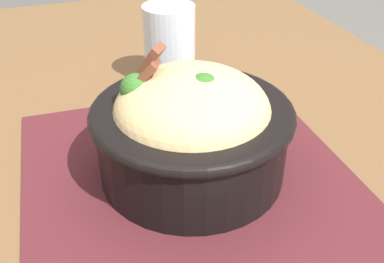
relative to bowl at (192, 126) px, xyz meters
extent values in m
cube|color=brown|center=(0.03, -0.01, -0.08)|extent=(1.37, 0.83, 0.04)
cylinder|color=brown|center=(-0.59, 0.35, -0.46)|extent=(0.04, 0.04, 0.73)
cube|color=#47191E|center=(0.03, 0.00, -0.06)|extent=(0.40, 0.35, 0.00)
cylinder|color=black|center=(0.00, 0.00, -0.02)|extent=(0.19, 0.19, 0.08)
torus|color=black|center=(0.00, 0.00, 0.02)|extent=(0.20, 0.20, 0.01)
ellipsoid|color=tan|center=(0.00, 0.00, 0.02)|extent=(0.22, 0.22, 0.08)
sphere|color=#306323|center=(-0.02, -0.05, 0.04)|extent=(0.03, 0.03, 0.03)
sphere|color=#306323|center=(0.01, 0.01, 0.04)|extent=(0.04, 0.04, 0.04)
cylinder|color=orange|center=(-0.02, 0.01, 0.04)|extent=(0.03, 0.03, 0.01)
cylinder|color=orange|center=(0.00, 0.03, 0.04)|extent=(0.02, 0.03, 0.01)
cube|color=brown|center=(-0.03, -0.04, 0.05)|extent=(0.04, 0.05, 0.06)
cube|color=brown|center=(-0.02, -0.05, 0.05)|extent=(0.03, 0.04, 0.04)
cylinder|color=silver|center=(-0.21, 0.04, 0.00)|extent=(0.07, 0.07, 0.11)
cylinder|color=silver|center=(-0.21, 0.04, -0.03)|extent=(0.06, 0.06, 0.05)
camera|label=1|loc=(0.36, -0.12, 0.24)|focal=41.93mm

